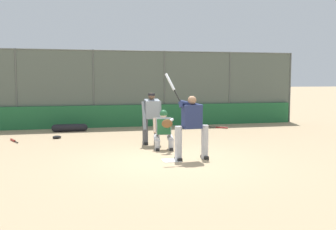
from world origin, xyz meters
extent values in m
plane|color=tan|center=(0.00, 0.00, 0.00)|extent=(160.00, 160.00, 0.00)
cube|color=white|center=(0.00, 0.00, 0.01)|extent=(0.43, 0.43, 0.01)
cylinder|color=#515651|center=(-7.57, -7.30, 1.62)|extent=(0.08, 0.08, 3.23)
cylinder|color=#515651|center=(-4.54, -7.30, 1.62)|extent=(0.08, 0.08, 3.23)
cylinder|color=#515651|center=(-1.51, -7.30, 1.62)|extent=(0.08, 0.08, 3.23)
cylinder|color=#515651|center=(1.51, -7.30, 1.62)|extent=(0.08, 0.08, 3.23)
cylinder|color=#515651|center=(4.54, -7.30, 1.62)|extent=(0.08, 0.08, 3.23)
cube|color=#515B51|center=(0.00, -7.30, 1.62)|extent=(15.14, 0.01, 3.23)
cylinder|color=#515651|center=(0.00, -7.30, 3.20)|extent=(15.14, 0.06, 0.06)
cube|color=#236638|center=(0.00, -7.20, 0.46)|extent=(14.84, 0.18, 0.92)
cube|color=slate|center=(2.95, -9.32, 0.06)|extent=(10.60, 1.95, 0.12)
cube|color=slate|center=(2.95, -8.77, 0.22)|extent=(10.60, 0.55, 0.44)
cube|color=#B7BABC|center=(2.95, -8.77, 0.48)|extent=(10.60, 0.24, 0.08)
cube|color=slate|center=(2.95, -9.32, 0.38)|extent=(10.60, 0.55, 0.76)
cube|color=#B7BABC|center=(2.95, -9.32, 0.80)|extent=(10.60, 0.24, 0.08)
cube|color=slate|center=(2.95, -9.87, 0.54)|extent=(10.60, 0.55, 1.08)
cube|color=#B7BABC|center=(2.95, -9.87, 1.12)|extent=(10.60, 0.24, 0.08)
cylinder|color=#B7B7BC|center=(-0.89, -0.03, 0.43)|extent=(0.18, 0.18, 0.87)
cube|color=black|center=(-0.89, -0.03, 0.04)|extent=(0.14, 0.29, 0.08)
cylinder|color=#B7B7BC|center=(-0.17, 0.05, 0.43)|extent=(0.18, 0.18, 0.87)
cube|color=black|center=(-0.17, 0.05, 0.04)|extent=(0.14, 0.29, 0.08)
cube|color=navy|center=(-0.53, 0.01, 1.09)|extent=(0.50, 0.32, 0.60)
sphere|color=#936B4C|center=(-0.53, 0.01, 1.50)|extent=(0.22, 0.22, 0.22)
cylinder|color=navy|center=(-0.52, -0.02, 1.40)|extent=(0.61, 0.12, 0.22)
cylinder|color=navy|center=(-0.24, 0.01, 1.40)|extent=(0.14, 0.17, 0.16)
sphere|color=black|center=(-0.23, -0.01, 1.46)|extent=(0.04, 0.04, 0.04)
cylinder|color=black|center=(-0.17, -0.08, 1.61)|extent=(0.16, 0.18, 0.31)
cylinder|color=#B7BCC1|center=(-0.03, -0.25, 1.96)|extent=(0.25, 0.28, 0.44)
cylinder|color=#B7B7BC|center=(-0.34, -1.38, 0.15)|extent=(0.15, 0.15, 0.29)
cylinder|color=#B7B7BC|center=(-0.37, -1.57, 0.31)|extent=(0.23, 0.46, 0.23)
cube|color=black|center=(-0.34, -1.38, 0.04)|extent=(0.14, 0.27, 0.08)
cylinder|color=#B7B7BC|center=(0.05, -1.44, 0.15)|extent=(0.15, 0.15, 0.29)
cylinder|color=#B7B7BC|center=(0.02, -1.63, 0.31)|extent=(0.23, 0.46, 0.23)
cube|color=black|center=(0.05, -1.44, 0.04)|extent=(0.14, 0.27, 0.08)
cube|color=#B7B7BC|center=(-0.18, -1.64, 0.67)|extent=(0.47, 0.40, 0.53)
cube|color=#235B33|center=(-0.16, -1.50, 0.67)|extent=(0.40, 0.18, 0.44)
sphere|color=beige|center=(-0.18, -1.64, 1.00)|extent=(0.20, 0.20, 0.20)
sphere|color=#235B33|center=(-0.18, -1.64, 1.03)|extent=(0.22, 0.22, 0.22)
cylinder|color=#B7B7BC|center=(-0.30, -1.39, 0.83)|extent=(0.34, 0.49, 0.15)
ellipsoid|color=brown|center=(-0.18, -1.17, 0.80)|extent=(0.31, 0.14, 0.24)
cylinder|color=beige|center=(0.07, -1.68, 0.69)|extent=(0.13, 0.31, 0.43)
cylinder|color=#4C4C51|center=(-0.18, -2.57, 0.41)|extent=(0.17, 0.17, 0.82)
cube|color=black|center=(-0.18, -2.57, 0.04)|extent=(0.13, 0.29, 0.08)
cylinder|color=#4C4C51|center=(0.20, -2.54, 0.41)|extent=(0.17, 0.17, 0.82)
cube|color=black|center=(0.20, -2.54, 0.04)|extent=(0.13, 0.29, 0.08)
cube|color=gray|center=(0.00, -2.50, 1.11)|extent=(0.47, 0.42, 0.62)
sphere|color=brown|center=(0.00, -2.50, 1.50)|extent=(0.20, 0.20, 0.20)
cylinder|color=black|center=(0.00, -2.50, 1.55)|extent=(0.21, 0.21, 0.07)
cylinder|color=gray|center=(-0.25, -2.46, 0.92)|extent=(0.12, 0.23, 0.87)
cylinder|color=gray|center=(0.25, -2.42, 0.92)|extent=(0.16, 0.24, 0.87)
sphere|color=black|center=(-3.09, -6.11, 0.03)|extent=(0.04, 0.04, 0.04)
cylinder|color=black|center=(-3.23, -5.99, 0.03)|extent=(0.30, 0.26, 0.03)
cylinder|color=maroon|center=(-3.57, -5.71, 0.03)|extent=(0.44, 0.37, 0.07)
sphere|color=black|center=(-0.61, -4.35, 0.03)|extent=(0.04, 0.04, 0.04)
cylinder|color=black|center=(-0.69, -4.50, 0.03)|extent=(0.19, 0.31, 0.03)
cylinder|color=#28282D|center=(-0.89, -4.85, 0.03)|extent=(0.29, 0.44, 0.07)
sphere|color=black|center=(4.07, -3.63, 0.03)|extent=(0.04, 0.04, 0.04)
cylinder|color=black|center=(4.14, -3.79, 0.03)|extent=(0.15, 0.32, 0.03)
cylinder|color=maroon|center=(4.29, -4.16, 0.03)|extent=(0.24, 0.46, 0.07)
ellipsoid|color=black|center=(2.91, -4.42, 0.05)|extent=(0.29, 0.19, 0.11)
ellipsoid|color=black|center=(3.00, -4.33, 0.05)|extent=(0.11, 0.08, 0.08)
cylinder|color=black|center=(2.51, -6.18, 0.14)|extent=(1.08, 0.29, 0.29)
sphere|color=black|center=(1.96, -6.18, 0.14)|extent=(0.28, 0.28, 0.28)
sphere|color=black|center=(3.05, -6.18, 0.14)|extent=(0.28, 0.28, 0.28)
camera|label=1|loc=(2.33, 9.34, 2.04)|focal=42.00mm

